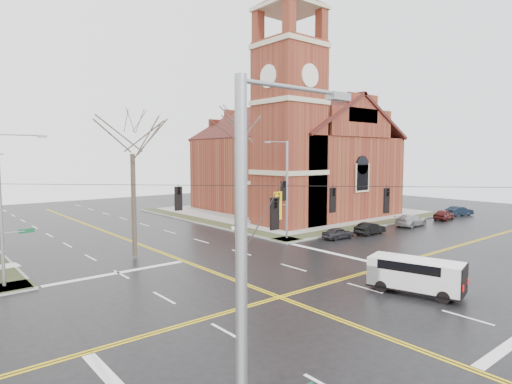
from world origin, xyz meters
TOP-DOWN VIEW (x-y plane):
  - ground at (0.00, 0.00)m, footprint 120.00×120.00m
  - sidewalks at (0.00, 0.00)m, footprint 80.00×80.00m
  - road_markings at (0.00, 0.00)m, footprint 100.00×100.00m
  - church at (24.76, 24.78)m, footprint 24.28×27.48m
  - signal_pole_ne at (11.32, 11.50)m, footprint 2.75×0.22m
  - signal_pole_nw at (-11.32, 11.50)m, footprint 2.75×0.22m
  - signal_pole_sw at (-11.32, -11.50)m, footprint 2.75×0.22m
  - span_wires at (0.00, 0.00)m, footprint 23.02×23.02m
  - traffic_signals at (-0.00, -0.67)m, footprint 8.21×8.26m
  - cargo_van at (6.36, -4.23)m, footprint 3.31×5.47m
  - parked_car_a at (15.47, 8.66)m, footprint 3.39×1.65m
  - parked_car_b at (19.70, 8.14)m, footprint 3.66×1.28m
  - parked_car_c at (27.41, 8.26)m, footprint 4.59×2.01m
  - parked_car_d at (34.83, 8.23)m, footprint 3.96×2.00m
  - parked_car_e at (39.86, 8.70)m, footprint 3.95×2.40m
  - tree_nw_near at (-2.31, 13.93)m, footprint 4.00×4.00m
  - tree_ne at (7.14, 13.48)m, footprint 4.00×4.00m

SIDE VIEW (x-z plane):
  - ground at x=0.00m, z-range 0.00..0.00m
  - road_markings at x=0.00m, z-range 0.00..0.01m
  - sidewalks at x=0.00m, z-range -0.01..0.16m
  - parked_car_a at x=15.47m, z-range 0.00..1.11m
  - parked_car_b at x=19.70m, z-range 0.00..1.21m
  - parked_car_e at x=39.86m, z-range 0.00..1.23m
  - parked_car_d at x=34.83m, z-range 0.00..1.29m
  - parked_car_c at x=27.41m, z-range 0.00..1.31m
  - cargo_van at x=6.36m, z-range 0.18..2.13m
  - signal_pole_ne at x=11.32m, z-range 0.45..9.45m
  - signal_pole_nw at x=-11.32m, z-range 0.45..9.45m
  - signal_pole_sw at x=-11.32m, z-range 0.45..9.45m
  - traffic_signals at x=0.00m, z-range 4.80..6.10m
  - span_wires at x=0.00m, z-range 6.18..6.22m
  - church at x=24.76m, z-range -5.32..22.18m
  - tree_nw_near at x=-2.31m, z-range 2.62..14.33m
  - tree_ne at x=7.14m, z-range 2.91..16.04m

